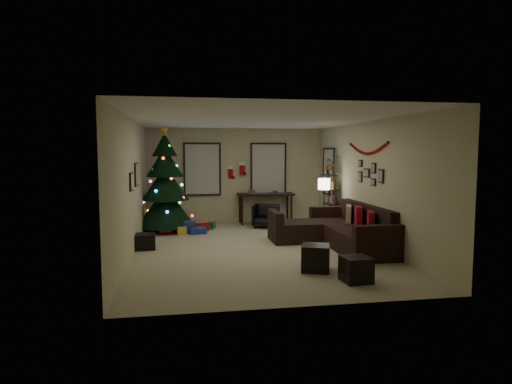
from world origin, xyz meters
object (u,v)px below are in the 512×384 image
(christmas_tree, at_px, (165,187))
(sofa, at_px, (337,232))
(bookshelf, at_px, (332,200))
(desk_chair, at_px, (266,216))
(desk, at_px, (265,197))

(christmas_tree, height_order, sofa, christmas_tree)
(bookshelf, bearing_deg, desk_chair, 154.32)
(desk, xyz_separation_m, bookshelf, (1.48, -1.42, 0.05))
(christmas_tree, relative_size, desk_chair, 4.32)
(sofa, relative_size, bookshelf, 1.76)
(christmas_tree, xyz_separation_m, sofa, (3.76, -2.40, -0.84))
(desk_chair, distance_m, bookshelf, 1.83)
(christmas_tree, height_order, desk_chair, christmas_tree)
(sofa, distance_m, desk_chair, 2.74)
(christmas_tree, distance_m, bookshelf, 4.31)
(sofa, distance_m, bookshelf, 1.87)
(christmas_tree, xyz_separation_m, desk_chair, (2.65, 0.10, -0.82))
(desk, xyz_separation_m, desk_chair, (-0.11, -0.65, -0.44))
(sofa, xyz_separation_m, bookshelf, (0.48, 1.73, 0.51))
(desk, distance_m, desk_chair, 0.80)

